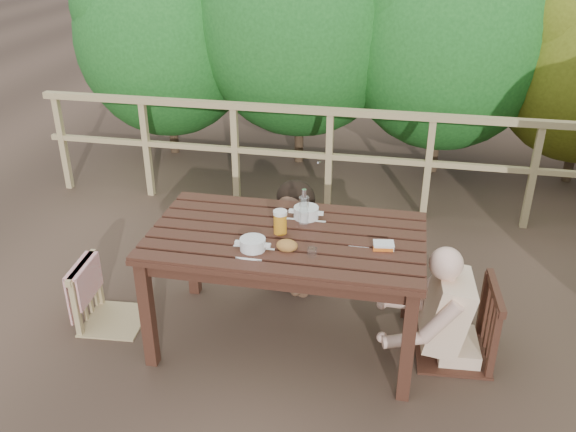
% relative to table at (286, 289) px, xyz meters
% --- Properties ---
extents(ground, '(60.00, 60.00, 0.00)m').
position_rel_table_xyz_m(ground, '(0.00, 0.00, -0.39)').
color(ground, '#4D392C').
rests_on(ground, ground).
extents(table, '(1.70, 0.96, 0.79)m').
position_rel_table_xyz_m(table, '(0.00, 0.00, 0.00)').
color(table, '#331B13').
rests_on(table, ground).
extents(chair_left, '(0.46, 0.46, 0.85)m').
position_rel_table_xyz_m(chair_left, '(-1.22, -0.05, 0.03)').
color(chair_left, tan).
rests_on(chair_left, ground).
extents(chair_far, '(0.50, 0.50, 0.85)m').
position_rel_table_xyz_m(chair_far, '(-0.03, 0.83, 0.03)').
color(chair_far, '#331B13').
rests_on(chair_far, ground).
extents(chair_right, '(0.52, 0.52, 0.98)m').
position_rel_table_xyz_m(chair_right, '(1.09, 0.06, 0.10)').
color(chair_right, '#331B13').
rests_on(chair_right, ground).
extents(woman, '(0.65, 0.74, 1.30)m').
position_rel_table_xyz_m(woman, '(-0.03, 0.85, 0.26)').
color(woman, black).
rests_on(woman, ground).
extents(diner_right, '(0.67, 0.55, 1.28)m').
position_rel_table_xyz_m(diner_right, '(1.12, 0.06, 0.25)').
color(diner_right, beige).
rests_on(diner_right, ground).
extents(railing, '(5.60, 0.10, 1.01)m').
position_rel_table_xyz_m(railing, '(0.00, 2.00, 0.11)').
color(railing, tan).
rests_on(railing, ground).
extents(soup_near, '(0.26, 0.26, 0.09)m').
position_rel_table_xyz_m(soup_near, '(-0.16, -0.23, 0.44)').
color(soup_near, white).
rests_on(soup_near, table).
extents(soup_far, '(0.27, 0.27, 0.09)m').
position_rel_table_xyz_m(soup_far, '(0.08, 0.24, 0.44)').
color(soup_far, white).
rests_on(soup_far, table).
extents(bread_roll, '(0.13, 0.10, 0.08)m').
position_rel_table_xyz_m(bread_roll, '(0.04, -0.19, 0.43)').
color(bread_roll, '#A36F2D').
rests_on(bread_roll, table).
extents(beer_glass, '(0.09, 0.09, 0.17)m').
position_rel_table_xyz_m(beer_glass, '(-0.04, 0.00, 0.48)').
color(beer_glass, orange).
rests_on(beer_glass, table).
extents(bottle, '(0.06, 0.06, 0.26)m').
position_rel_table_xyz_m(bottle, '(0.09, 0.13, 0.53)').
color(bottle, white).
rests_on(bottle, table).
extents(tumbler, '(0.06, 0.06, 0.07)m').
position_rel_table_xyz_m(tumbler, '(0.20, -0.24, 0.43)').
color(tumbler, silver).
rests_on(tumbler, table).
extents(butter_tub, '(0.13, 0.10, 0.05)m').
position_rel_table_xyz_m(butter_tub, '(0.60, -0.07, 0.42)').
color(butter_tub, silver).
rests_on(butter_tub, table).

